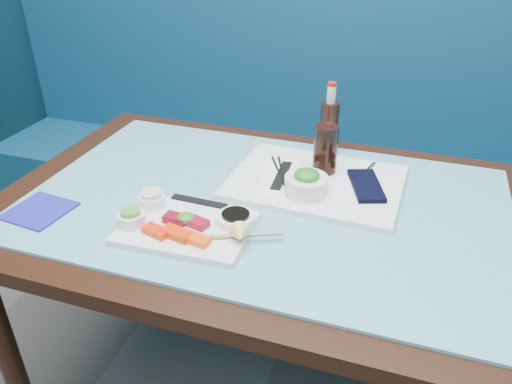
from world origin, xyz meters
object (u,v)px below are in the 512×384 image
(sashimi_plate, at_px, (187,228))
(cola_bottle_body, at_px, (329,128))
(dining_table, at_px, (265,229))
(seaweed_bowl, at_px, (306,185))
(booth_bench, at_px, (322,181))
(cola_glass, at_px, (325,149))
(serving_tray, at_px, (316,183))
(blue_napkin, at_px, (39,211))

(sashimi_plate, height_order, cola_bottle_body, cola_bottle_body)
(cola_bottle_body, bearing_deg, dining_table, -105.28)
(seaweed_bowl, bearing_deg, booth_bench, 96.99)
(sashimi_plate, bearing_deg, booth_bench, 80.51)
(dining_table, bearing_deg, sashimi_plate, -124.84)
(booth_bench, bearing_deg, cola_glass, -79.97)
(serving_tray, relative_size, blue_napkin, 3.24)
(seaweed_bowl, height_order, blue_napkin, seaweed_bowl)
(booth_bench, relative_size, cola_glass, 22.02)
(seaweed_bowl, xyz_separation_m, cola_bottle_body, (-0.00, 0.30, 0.04))
(booth_bench, height_order, serving_tray, booth_bench)
(blue_napkin, bearing_deg, serving_tray, 29.41)
(sashimi_plate, bearing_deg, cola_bottle_body, 64.85)
(cola_bottle_body, relative_size, blue_napkin, 1.13)
(dining_table, bearing_deg, blue_napkin, -155.86)
(dining_table, height_order, cola_glass, cola_glass)
(seaweed_bowl, bearing_deg, cola_glass, 81.25)
(dining_table, height_order, seaweed_bowl, seaweed_bowl)
(serving_tray, relative_size, cola_glass, 3.35)
(dining_table, bearing_deg, cola_bottle_body, 74.72)
(seaweed_bowl, height_order, cola_bottle_body, cola_bottle_body)
(cola_glass, bearing_deg, booth_bench, 100.03)
(serving_tray, xyz_separation_m, cola_glass, (0.01, 0.05, 0.08))
(sashimi_plate, relative_size, cola_bottle_body, 1.90)
(sashimi_plate, distance_m, blue_napkin, 0.39)
(dining_table, distance_m, sashimi_plate, 0.25)
(sashimi_plate, distance_m, seaweed_bowl, 0.33)
(booth_bench, height_order, sashimi_plate, booth_bench)
(serving_tray, bearing_deg, seaweed_bowl, -95.44)
(serving_tray, bearing_deg, dining_table, -129.52)
(sashimi_plate, bearing_deg, blue_napkin, -175.91)
(serving_tray, height_order, seaweed_bowl, seaweed_bowl)
(cola_bottle_body, bearing_deg, serving_tray, -86.42)
(serving_tray, height_order, cola_bottle_body, cola_bottle_body)
(booth_bench, height_order, cola_bottle_body, booth_bench)
(booth_bench, distance_m, dining_table, 0.89)
(seaweed_bowl, bearing_deg, blue_napkin, -155.71)
(seaweed_bowl, distance_m, cola_glass, 0.14)
(sashimi_plate, height_order, seaweed_bowl, seaweed_bowl)
(cola_bottle_body, bearing_deg, cola_glass, -81.84)
(cola_bottle_body, distance_m, blue_napkin, 0.84)
(cola_glass, xyz_separation_m, blue_napkin, (-0.64, -0.41, -0.08))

